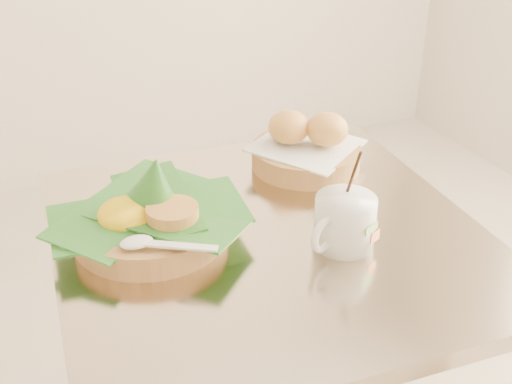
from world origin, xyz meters
name	(u,v)px	position (x,y,z in m)	size (l,w,h in m)	color
cafe_table	(267,333)	(0.12, 0.01, 0.53)	(0.74, 0.74, 0.75)	gray
rice_basket	(149,215)	(-0.06, 0.07, 0.79)	(0.31, 0.31, 0.16)	#AA7C48
bread_basket	(306,147)	(0.29, 0.21, 0.79)	(0.26, 0.26, 0.11)	#AA7C48
coffee_mug	(344,221)	(0.22, -0.07, 0.79)	(0.13, 0.10, 0.17)	white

